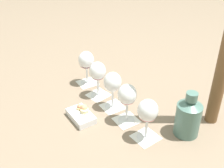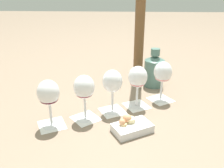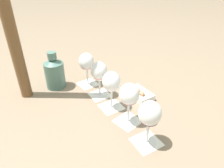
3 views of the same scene
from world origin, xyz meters
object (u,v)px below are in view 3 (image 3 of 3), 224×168
wine_glass_3 (129,96)px  wine_glass_4 (150,116)px  wine_glass_0 (87,63)px  wine_glass_2 (112,84)px  snack_dish (139,94)px  ceramic_vase (55,72)px  wine_glass_1 (99,73)px

wine_glass_3 → wine_glass_4: size_ratio=1.00×
wine_glass_0 → wine_glass_4: same height
wine_glass_2 → snack_dish: bearing=118.6°
wine_glass_2 → snack_dish: (-0.08, 0.14, -0.11)m
wine_glass_3 → snack_dish: size_ratio=1.13×
wine_glass_2 → wine_glass_3: same height
wine_glass_3 → snack_dish: 0.22m
wine_glass_0 → snack_dish: (0.14, 0.26, -0.11)m
wine_glass_3 → wine_glass_4: (0.12, 0.05, 0.00)m
wine_glass_3 → wine_glass_4: bearing=24.7°
wine_glass_4 → ceramic_vase: bearing=-136.0°
wine_glass_3 → wine_glass_4: same height
wine_glass_4 → ceramic_vase: ceramic_vase is taller
ceramic_vase → snack_dish: size_ratio=1.24×
snack_dish → wine_glass_4: bearing=-4.6°
wine_glass_1 → snack_dish: wine_glass_1 is taller
wine_glass_4 → ceramic_vase: 0.59m
wine_glass_1 → ceramic_vase: 0.26m
wine_glass_0 → wine_glass_2: (0.22, 0.12, 0.00)m
wine_glass_0 → wine_glass_3: (0.32, 0.18, -0.00)m
wine_glass_4 → wine_glass_3: bearing=-155.3°
wine_glass_1 → wine_glass_2: 0.12m
wine_glass_0 → wine_glass_4: (0.44, 0.24, -0.00)m
wine_glass_4 → snack_dish: 0.32m
wine_glass_2 → wine_glass_3: 0.12m
wine_glass_0 → ceramic_vase: ceramic_vase is taller
wine_glass_3 → ceramic_vase: (-0.30, -0.35, -0.04)m
wine_glass_4 → ceramic_vase: (-0.42, -0.41, -0.04)m
snack_dish → wine_glass_0: bearing=-118.1°
wine_glass_2 → wine_glass_1: bearing=-152.1°
wine_glass_2 → wine_glass_3: (0.10, 0.06, -0.00)m
snack_dish → ceramic_vase: bearing=-106.1°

